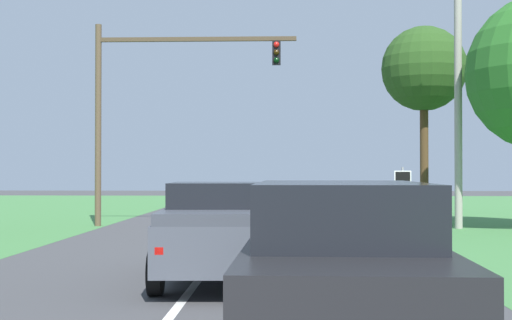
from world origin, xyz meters
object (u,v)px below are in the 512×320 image
at_px(keep_moving_sign, 403,190).
at_px(extra_tree_2, 424,70).
at_px(traffic_light, 150,92).
at_px(red_suv_near, 342,274).
at_px(pickup_truck_lead, 218,232).
at_px(utility_pole_right, 458,107).

relative_size(keep_moving_sign, extra_tree_2, 0.27).
xyz_separation_m(traffic_light, extra_tree_2, (11.21, 3.79, 1.34)).
xyz_separation_m(red_suv_near, traffic_light, (-5.75, 20.01, 4.10)).
distance_m(pickup_truck_lead, traffic_light, 15.01).
relative_size(pickup_truck_lead, extra_tree_2, 0.60).
bearing_deg(utility_pole_right, keep_moving_sign, -154.14).
bearing_deg(utility_pole_right, red_suv_near, -106.85).
xyz_separation_m(pickup_truck_lead, traffic_light, (-3.89, 13.88, 4.18)).
bearing_deg(red_suv_near, extra_tree_2, 77.07).
bearing_deg(extra_tree_2, traffic_light, -161.34).
distance_m(keep_moving_sign, extra_tree_2, 7.72).
bearing_deg(extra_tree_2, keep_moving_sign, -108.27).
distance_m(utility_pole_right, extra_tree_2, 4.92).
bearing_deg(traffic_light, extra_tree_2, 18.66).
distance_m(pickup_truck_lead, utility_pole_right, 15.68).
relative_size(red_suv_near, pickup_truck_lead, 0.97).
height_order(traffic_light, extra_tree_2, extra_tree_2).
height_order(pickup_truck_lead, traffic_light, traffic_light).
distance_m(red_suv_near, utility_pole_right, 20.48).
bearing_deg(keep_moving_sign, extra_tree_2, 71.73).
distance_m(traffic_light, utility_pole_right, 11.64).
bearing_deg(red_suv_near, traffic_light, 106.02).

